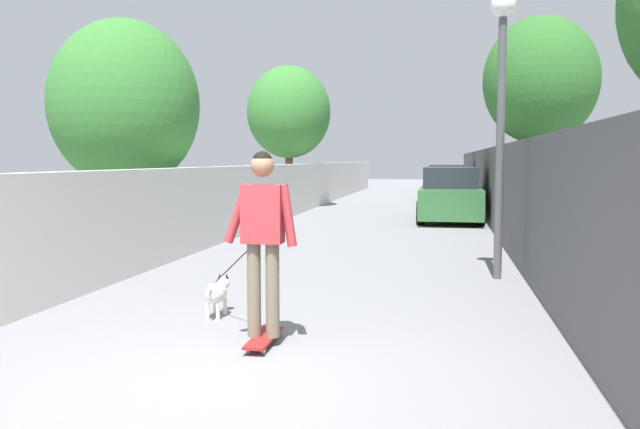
% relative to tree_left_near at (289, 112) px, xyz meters
% --- Properties ---
extents(ground_plane, '(80.00, 80.00, 0.00)m').
position_rel_tree_left_near_xyz_m(ground_plane, '(-5.00, -3.91, -3.47)').
color(ground_plane, gray).
extents(wall_left, '(48.00, 0.30, 1.61)m').
position_rel_tree_left_near_xyz_m(wall_left, '(-7.00, -0.88, -2.67)').
color(wall_left, silver).
rests_on(wall_left, ground).
extents(fence_right, '(48.00, 0.30, 2.07)m').
position_rel_tree_left_near_xyz_m(fence_right, '(-7.00, -6.95, -2.43)').
color(fence_right, '#4C4C4C').
rests_on(fence_right, ground).
extents(tree_left_near, '(3.05, 3.05, 5.16)m').
position_rel_tree_left_near_xyz_m(tree_left_near, '(0.00, 0.00, 0.00)').
color(tree_left_near, brown).
rests_on(tree_left_near, ground).
extents(tree_left_mid, '(2.94, 2.94, 4.51)m').
position_rel_tree_left_near_xyz_m(tree_left_mid, '(-11.50, 0.63, -0.64)').
color(tree_left_mid, brown).
rests_on(tree_left_mid, ground).
extents(tree_right_far, '(2.88, 2.88, 5.38)m').
position_rel_tree_left_near_xyz_m(tree_right_far, '(-6.00, -7.99, 0.27)').
color(tree_right_far, '#473523').
rests_on(tree_right_far, ground).
extents(lamp_post, '(0.36, 0.36, 4.14)m').
position_rel_tree_left_near_xyz_m(lamp_post, '(-13.77, -6.40, -0.62)').
color(lamp_post, '#4C4C51').
rests_on(lamp_post, ground).
extents(skateboard, '(0.80, 0.21, 0.08)m').
position_rel_tree_left_near_xyz_m(skateboard, '(-17.80, -3.93, -3.40)').
color(skateboard, maroon).
rests_on(skateboard, ground).
extents(person_skateboarder, '(0.23, 0.71, 1.76)m').
position_rel_tree_left_near_xyz_m(person_skateboarder, '(-17.80, -3.93, -2.35)').
color(person_skateboarder, '#726651').
rests_on(person_skateboarder, skateboard).
extents(dog, '(1.33, 0.94, 1.06)m').
position_rel_tree_left_near_xyz_m(dog, '(-16.77, -3.11, -3.20)').
color(dog, white).
rests_on(dog, ground).
extents(car_near, '(4.24, 1.80, 1.54)m').
position_rel_tree_left_near_xyz_m(car_near, '(-4.49, -5.80, -2.76)').
color(car_near, '#336B38').
rests_on(car_near, ground).
extents(car_far, '(4.17, 1.80, 1.54)m').
position_rel_tree_left_near_xyz_m(car_far, '(3.18, -5.80, -2.76)').
color(car_far, silver).
rests_on(car_far, ground).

